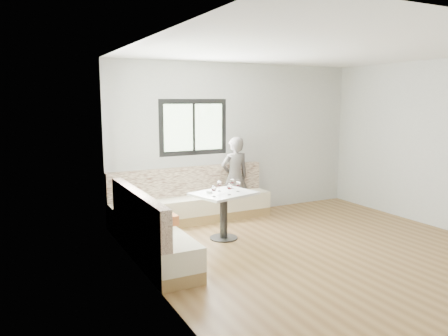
# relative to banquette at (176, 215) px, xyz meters

# --- Properties ---
(room) EXTENTS (5.01, 5.01, 2.81)m
(room) POSITION_rel_banquette_xyz_m (1.51, -1.55, 1.08)
(room) COLOR brown
(room) RESTS_ON ground
(banquette) EXTENTS (2.90, 2.80, 0.95)m
(banquette) POSITION_rel_banquette_xyz_m (0.00, 0.00, 0.00)
(banquette) COLOR olive
(banquette) RESTS_ON ground
(table) EXTENTS (1.04, 0.90, 0.73)m
(table) POSITION_rel_banquette_xyz_m (0.60, -0.49, 0.22)
(table) COLOR black
(table) RESTS_ON ground
(person) EXTENTS (0.55, 0.37, 1.48)m
(person) POSITION_rel_banquette_xyz_m (1.37, 0.57, 0.40)
(person) COLOR #4F4947
(person) RESTS_ON ground
(olive_ramekin) EXTENTS (0.09, 0.09, 0.04)m
(olive_ramekin) POSITION_rel_banquette_xyz_m (0.39, -0.43, 0.42)
(olive_ramekin) COLOR white
(olive_ramekin) RESTS_ON table
(wine_glass_a) EXTENTS (0.08, 0.08, 0.17)m
(wine_glass_a) POSITION_rel_banquette_xyz_m (0.34, -0.68, 0.52)
(wine_glass_a) COLOR white
(wine_glass_a) RESTS_ON table
(wine_glass_b) EXTENTS (0.08, 0.08, 0.17)m
(wine_glass_b) POSITION_rel_banquette_xyz_m (0.60, -0.67, 0.52)
(wine_glass_b) COLOR white
(wine_glass_b) RESTS_ON table
(wine_glass_c) EXTENTS (0.08, 0.08, 0.17)m
(wine_glass_c) POSITION_rel_banquette_xyz_m (0.83, -0.53, 0.52)
(wine_glass_c) COLOR white
(wine_glass_c) RESTS_ON table
(wine_glass_d) EXTENTS (0.08, 0.08, 0.17)m
(wine_glass_d) POSITION_rel_banquette_xyz_m (0.58, -0.38, 0.52)
(wine_glass_d) COLOR white
(wine_glass_d) RESTS_ON table
(wine_glass_e) EXTENTS (0.08, 0.08, 0.17)m
(wine_glass_e) POSITION_rel_banquette_xyz_m (0.85, -0.30, 0.52)
(wine_glass_e) COLOR white
(wine_glass_e) RESTS_ON table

